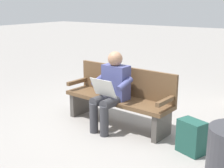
{
  "coord_description": "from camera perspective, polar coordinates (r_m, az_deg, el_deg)",
  "views": [
    {
      "loc": [
        -2.5,
        3.78,
        1.87
      ],
      "look_at": [
        -0.0,
        0.15,
        0.7
      ],
      "focal_mm": 49.13,
      "sensor_mm": 36.0,
      "label": 1
    }
  ],
  "objects": [
    {
      "name": "ground_plane",
      "position": [
        4.9,
        0.96,
        -7.55
      ],
      "size": [
        40.0,
        40.0,
        0.0
      ],
      "primitive_type": "plane",
      "color": "gray"
    },
    {
      "name": "bench_near",
      "position": [
        4.8,
        1.5,
        -2.22
      ],
      "size": [
        1.83,
        0.61,
        0.9
      ],
      "rotation": [
        0.0,
        0.0,
        -0.07
      ],
      "color": "brown",
      "rests_on": "ground"
    },
    {
      "name": "person_seated",
      "position": [
        4.57,
        -0.13,
        -0.89
      ],
      "size": [
        0.59,
        0.59,
        1.18
      ],
      "rotation": [
        0.0,
        0.0,
        -0.07
      ],
      "color": "#474C84",
      "rests_on": "ground"
    },
    {
      "name": "backpack",
      "position": [
        4.09,
        14.6,
        -9.52
      ],
      "size": [
        0.39,
        0.34,
        0.44
      ],
      "rotation": [
        0.0,
        0.0,
        2.8
      ],
      "color": "#1E4C42",
      "rests_on": "ground"
    }
  ]
}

